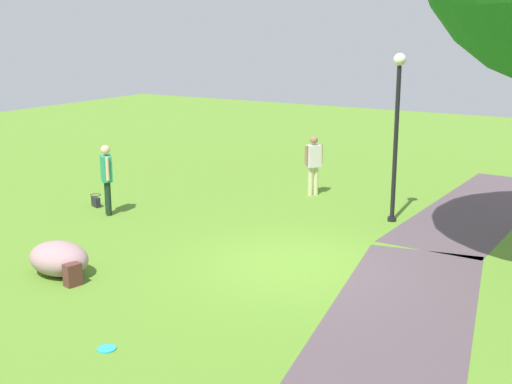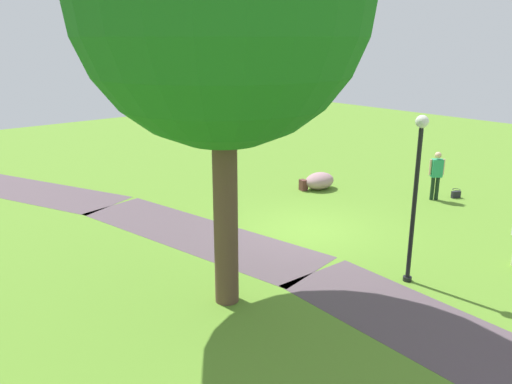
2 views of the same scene
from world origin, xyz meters
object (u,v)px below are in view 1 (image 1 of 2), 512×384
at_px(woman_with_handbag, 107,175).
at_px(man_near_boulder, 314,161).
at_px(lamp_post, 397,120).
at_px(lawn_boulder, 59,259).
at_px(handbag_on_grass, 96,201).
at_px(frisbee_on_grass, 107,349).
at_px(backpack_by_boulder, 72,275).

bearing_deg(woman_with_handbag, man_near_boulder, 141.63).
distance_m(lamp_post, woman_with_handbag, 6.83).
height_order(lawn_boulder, man_near_boulder, man_near_boulder).
relative_size(man_near_boulder, handbag_on_grass, 4.40).
bearing_deg(handbag_on_grass, frisbee_on_grass, 44.76).
relative_size(lawn_boulder, handbag_on_grass, 3.34).
bearing_deg(backpack_by_boulder, handbag_on_grass, -140.50).
bearing_deg(lamp_post, handbag_on_grass, -69.37).
bearing_deg(handbag_on_grass, man_near_boulder, 132.96).
height_order(lamp_post, woman_with_handbag, lamp_post).
distance_m(man_near_boulder, backpack_by_boulder, 8.03).
bearing_deg(backpack_by_boulder, man_near_boulder, 174.71).
height_order(lamp_post, handbag_on_grass, lamp_post).
bearing_deg(frisbee_on_grass, lamp_post, 171.50).
distance_m(backpack_by_boulder, frisbee_on_grass, 2.65).
height_order(man_near_boulder, handbag_on_grass, man_near_boulder).
xyz_separation_m(handbag_on_grass, frisbee_on_grass, (5.62, 5.57, -0.13)).
xyz_separation_m(lawn_boulder, woman_with_handbag, (-3.47, -2.03, 0.67)).
distance_m(lawn_boulder, handbag_on_grass, 4.77).
xyz_separation_m(man_near_boulder, handbag_on_grass, (3.85, -4.13, -0.77)).
height_order(lamp_post, man_near_boulder, lamp_post).
distance_m(woman_with_handbag, man_near_boulder, 5.40).
height_order(lamp_post, lawn_boulder, lamp_post).
relative_size(handbag_on_grass, frisbee_on_grass, 1.35).
distance_m(woman_with_handbag, frisbee_on_grass, 7.16).
bearing_deg(backpack_by_boulder, frisbee_on_grass, 55.43).
relative_size(lamp_post, woman_with_handbag, 2.27).
bearing_deg(woman_with_handbag, frisbee_on_grass, 42.48).
xyz_separation_m(handbag_on_grass, backpack_by_boulder, (4.12, 3.39, 0.05)).
height_order(handbag_on_grass, backpack_by_boulder, backpack_by_boulder).
height_order(lawn_boulder, woman_with_handbag, woman_with_handbag).
distance_m(lamp_post, man_near_boulder, 3.29).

